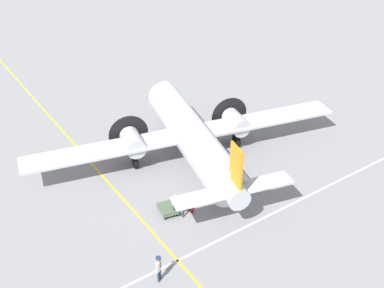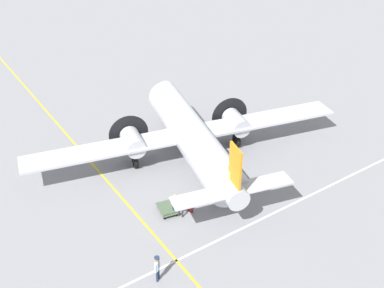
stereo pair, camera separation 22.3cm
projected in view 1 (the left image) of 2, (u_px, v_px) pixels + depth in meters
The scene contains 9 objects.
ground_plane at pixel (192, 163), 38.69m from camera, with size 300.00×300.00×0.00m, color gray.
apron_line_eastwest at pixel (117, 192), 35.49m from camera, with size 120.00×0.16×0.01m.
apron_line_northsouth at pixel (260, 220), 32.91m from camera, with size 0.16×120.00×0.01m.
airliner_main at pixel (190, 132), 37.66m from camera, with size 17.43×25.71×6.21m.
crew_foreground at pixel (159, 266), 27.79m from camera, with size 0.43×0.51×1.85m.
passenger_boarding at pixel (181, 204), 32.64m from camera, with size 0.56×0.35×1.78m.
ramp_agent at pixel (175, 202), 32.89m from camera, with size 0.49×0.38×1.71m.
suitcase_near_door at pixel (191, 208), 33.58m from camera, with size 0.50×0.18×0.48m.
baggage_cart at pixel (168, 209), 33.46m from camera, with size 1.88×1.45×0.56m.
Camera 1 is at (26.34, -17.95, 21.98)m, focal length 45.00 mm.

